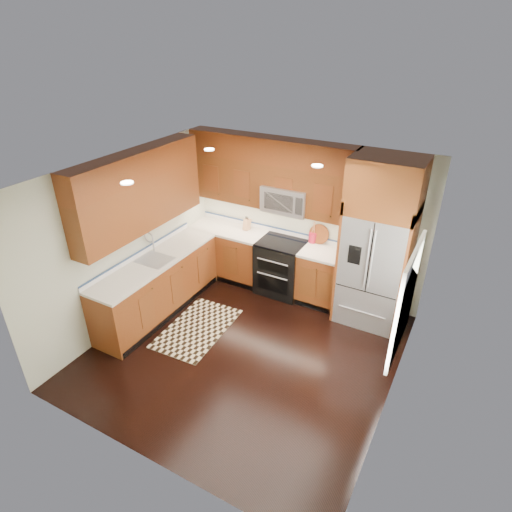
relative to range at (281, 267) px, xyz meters
The scene contains 16 objects.
ground 1.75m from the range, 81.47° to the right, with size 4.00×4.00×0.00m, color black.
wall_back 0.93m from the range, 53.04° to the left, with size 4.00×0.02×2.60m, color beige.
wall_left 2.56m from the range, 136.38° to the right, with size 0.02×4.00×2.60m, color beige.
wall_right 2.92m from the range, 36.55° to the right, with size 0.02×4.00×2.60m, color beige.
window 2.83m from the range, 33.39° to the right, with size 0.04×1.10×1.30m.
base_cabinets 1.25m from the range, 141.90° to the right, with size 2.85×3.00×0.90m.
countertop 1.16m from the range, 142.09° to the right, with size 2.86×3.01×0.04m.
upper_cabinets 1.89m from the range, 147.22° to the right, with size 2.85×3.00×1.15m.
range is the anchor object (origin of this frame).
microwave 1.20m from the range, 90.19° to the left, with size 0.76×0.40×0.42m.
refrigerator 1.76m from the range, ahead, with size 0.98×0.75×2.60m.
sink_faucet 2.13m from the range, 135.87° to the right, with size 0.54×0.44×0.37m.
rug 1.77m from the range, 112.40° to the right, with size 0.84×1.40×0.01m, color black.
knife_block 0.96m from the range, 167.70° to the left, with size 0.10×0.13×0.24m.
utensil_crock 0.78m from the range, 29.83° to the left, with size 0.15×0.15×0.36m.
cutting_board 0.77m from the range, 26.85° to the left, with size 0.33×0.33×0.02m, color brown.
Camera 1 is at (2.41, -4.07, 4.13)m, focal length 30.00 mm.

